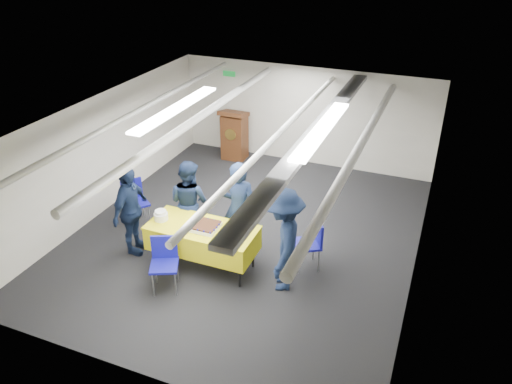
{
  "coord_description": "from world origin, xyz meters",
  "views": [
    {
      "loc": [
        3.08,
        -7.13,
        5.09
      ],
      "look_at": [
        0.27,
        -0.2,
        1.05
      ],
      "focal_mm": 35.0,
      "sensor_mm": 36.0,
      "label": 1
    }
  ],
  "objects_px": {
    "chair_right": "(312,240)",
    "sailor_c": "(131,211)",
    "serving_table": "(203,238)",
    "chair_left": "(134,198)",
    "sailor_d": "(283,240)",
    "sailor_a": "(239,209)",
    "sheet_cake": "(203,226)",
    "chair_near": "(164,258)",
    "sailor_b": "(189,202)",
    "podium": "(234,135)"
  },
  "relations": [
    {
      "from": "sailor_a",
      "to": "sailor_c",
      "type": "xyz_separation_m",
      "value": [
        -1.7,
        -0.67,
        -0.06
      ]
    },
    {
      "from": "sailor_b",
      "to": "chair_left",
      "type": "bearing_deg",
      "value": 4.51
    },
    {
      "from": "sailor_d",
      "to": "chair_right",
      "type": "bearing_deg",
      "value": 142.66
    },
    {
      "from": "chair_right",
      "to": "podium",
      "type": "bearing_deg",
      "value": 130.15
    },
    {
      "from": "serving_table",
      "to": "chair_left",
      "type": "height_order",
      "value": "chair_left"
    },
    {
      "from": "podium",
      "to": "sailor_d",
      "type": "xyz_separation_m",
      "value": [
        2.69,
        -4.18,
        0.24
      ]
    },
    {
      "from": "chair_right",
      "to": "sailor_a",
      "type": "distance_m",
      "value": 1.32
    },
    {
      "from": "podium",
      "to": "sailor_a",
      "type": "bearing_deg",
      "value": -64.65
    },
    {
      "from": "sheet_cake",
      "to": "chair_near",
      "type": "bearing_deg",
      "value": -117.7
    },
    {
      "from": "chair_right",
      "to": "sailor_a",
      "type": "xyz_separation_m",
      "value": [
        -1.28,
        -0.05,
        0.33
      ]
    },
    {
      "from": "sailor_d",
      "to": "sailor_a",
      "type": "bearing_deg",
      "value": -134.98
    },
    {
      "from": "sheet_cake",
      "to": "chair_left",
      "type": "distance_m",
      "value": 2.06
    },
    {
      "from": "serving_table",
      "to": "podium",
      "type": "xyz_separation_m",
      "value": [
        -1.31,
        4.19,
        0.05
      ]
    },
    {
      "from": "chair_right",
      "to": "sailor_a",
      "type": "bearing_deg",
      "value": -177.85
    },
    {
      "from": "serving_table",
      "to": "chair_near",
      "type": "distance_m",
      "value": 0.75
    },
    {
      "from": "sheet_cake",
      "to": "sailor_d",
      "type": "xyz_separation_m",
      "value": [
        1.34,
        0.04,
        0.04
      ]
    },
    {
      "from": "serving_table",
      "to": "sailor_a",
      "type": "xyz_separation_m",
      "value": [
        0.38,
        0.62,
        0.3
      ]
    },
    {
      "from": "sailor_b",
      "to": "sailor_c",
      "type": "height_order",
      "value": "sailor_c"
    },
    {
      "from": "chair_left",
      "to": "sailor_b",
      "type": "bearing_deg",
      "value": -5.93
    },
    {
      "from": "chair_left",
      "to": "serving_table",
      "type": "bearing_deg",
      "value": -22.62
    },
    {
      "from": "chair_left",
      "to": "sailor_a",
      "type": "height_order",
      "value": "sailor_a"
    },
    {
      "from": "sailor_a",
      "to": "chair_left",
      "type": "bearing_deg",
      "value": -13.89
    },
    {
      "from": "podium",
      "to": "chair_near",
      "type": "xyz_separation_m",
      "value": [
        1.0,
        -4.88,
        -0.08
      ]
    },
    {
      "from": "chair_right",
      "to": "sailor_b",
      "type": "distance_m",
      "value": 2.26
    },
    {
      "from": "podium",
      "to": "sailor_b",
      "type": "xyz_separation_m",
      "value": [
        0.73,
        -3.55,
        0.17
      ]
    },
    {
      "from": "chair_near",
      "to": "chair_right",
      "type": "distance_m",
      "value": 2.39
    },
    {
      "from": "podium",
      "to": "sailor_b",
      "type": "bearing_deg",
      "value": -78.37
    },
    {
      "from": "chair_right",
      "to": "sailor_c",
      "type": "distance_m",
      "value": 3.08
    },
    {
      "from": "sheet_cake",
      "to": "chair_right",
      "type": "height_order",
      "value": "chair_right"
    },
    {
      "from": "chair_near",
      "to": "sailor_d",
      "type": "relative_size",
      "value": 0.51
    },
    {
      "from": "sailor_b",
      "to": "chair_near",
      "type": "bearing_deg",
      "value": 112.03
    },
    {
      "from": "chair_near",
      "to": "sailor_b",
      "type": "bearing_deg",
      "value": 101.59
    },
    {
      "from": "podium",
      "to": "sailor_a",
      "type": "relative_size",
      "value": 0.73
    },
    {
      "from": "chair_near",
      "to": "sailor_a",
      "type": "distance_m",
      "value": 1.51
    },
    {
      "from": "serving_table",
      "to": "chair_left",
      "type": "relative_size",
      "value": 2.06
    },
    {
      "from": "chair_right",
      "to": "sailor_c",
      "type": "xyz_separation_m",
      "value": [
        -2.99,
        -0.72,
        0.27
      ]
    },
    {
      "from": "sailor_c",
      "to": "sailor_d",
      "type": "distance_m",
      "value": 2.71
    },
    {
      "from": "sheet_cake",
      "to": "sailor_c",
      "type": "height_order",
      "value": "sailor_c"
    },
    {
      "from": "serving_table",
      "to": "sailor_b",
      "type": "distance_m",
      "value": 0.89
    },
    {
      "from": "sailor_d",
      "to": "sailor_b",
      "type": "bearing_deg",
      "value": -121.58
    },
    {
      "from": "sheet_cake",
      "to": "sailor_a",
      "type": "xyz_separation_m",
      "value": [
        0.34,
        0.64,
        0.05
      ]
    },
    {
      "from": "serving_table",
      "to": "sailor_a",
      "type": "bearing_deg",
      "value": 58.27
    },
    {
      "from": "chair_right",
      "to": "sheet_cake",
      "type": "bearing_deg",
      "value": -157.04
    },
    {
      "from": "sailor_a",
      "to": "sailor_d",
      "type": "xyz_separation_m",
      "value": [
        1.0,
        -0.6,
        -0.01
      ]
    },
    {
      "from": "podium",
      "to": "sailor_d",
      "type": "height_order",
      "value": "sailor_d"
    },
    {
      "from": "chair_near",
      "to": "sailor_a",
      "type": "height_order",
      "value": "sailor_a"
    },
    {
      "from": "serving_table",
      "to": "sailor_b",
      "type": "xyz_separation_m",
      "value": [
        -0.58,
        0.64,
        0.22
      ]
    },
    {
      "from": "podium",
      "to": "chair_near",
      "type": "distance_m",
      "value": 4.98
    },
    {
      "from": "chair_near",
      "to": "chair_right",
      "type": "height_order",
      "value": "same"
    },
    {
      "from": "serving_table",
      "to": "sailor_d",
      "type": "height_order",
      "value": "sailor_d"
    }
  ]
}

